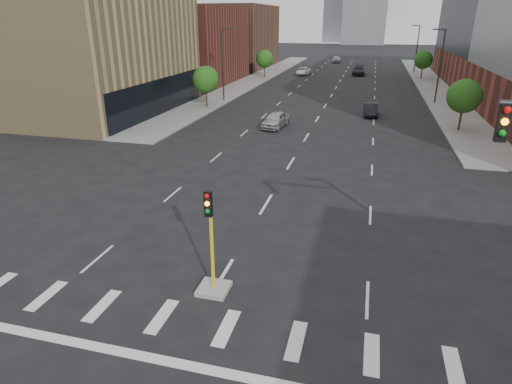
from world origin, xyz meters
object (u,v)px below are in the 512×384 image
at_px(median_traffic_signal, 213,270).
at_px(car_distant, 337,59).
at_px(car_deep_right, 359,71).
at_px(car_mid_right, 371,110).
at_px(car_near_left, 276,120).
at_px(car_far_left, 303,71).

height_order(median_traffic_signal, car_distant, median_traffic_signal).
bearing_deg(median_traffic_signal, car_deep_right, 87.87).
xyz_separation_m(median_traffic_signal, car_mid_right, (5.58, 36.31, -0.30)).
relative_size(car_near_left, car_far_left, 0.91).
distance_m(car_far_left, car_distant, 27.93).
bearing_deg(car_distant, car_deep_right, -78.58).
relative_size(car_mid_right, car_distant, 0.84).
height_order(car_far_left, car_distant, car_distant).
distance_m(median_traffic_signal, car_far_left, 72.57).
height_order(car_near_left, car_far_left, car_near_left).
xyz_separation_m(car_deep_right, car_distant, (-6.39, 25.07, -0.03)).
distance_m(car_deep_right, car_distant, 25.87).
relative_size(car_near_left, car_mid_right, 1.11).
bearing_deg(car_near_left, car_distant, 97.35).
bearing_deg(median_traffic_signal, car_distant, 92.07).
xyz_separation_m(car_mid_right, car_far_left, (-13.26, 35.85, 0.02)).
distance_m(car_near_left, car_deep_right, 47.09).
xyz_separation_m(car_far_left, car_distant, (4.07, 27.64, 0.13)).
bearing_deg(car_deep_right, median_traffic_signal, -92.94).
bearing_deg(car_far_left, car_distant, 83.47).
height_order(car_mid_right, car_deep_right, car_deep_right).
bearing_deg(car_deep_right, car_mid_right, -86.64).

